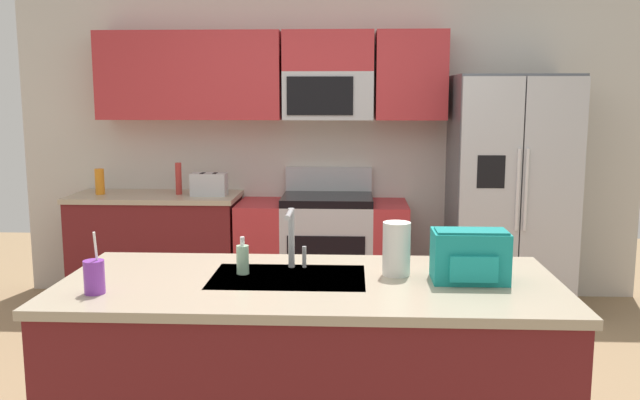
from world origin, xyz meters
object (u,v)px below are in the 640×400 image
at_px(toaster, 209,184).
at_px(sink_faucet, 292,233).
at_px(refrigerator, 509,195).
at_px(range_oven, 323,251).
at_px(pepper_mill, 179,179).
at_px(paper_towel_roll, 396,249).
at_px(bottle_orange, 100,182).
at_px(soap_dispenser, 243,259).
at_px(drink_cup_purple, 94,277).
at_px(backpack, 470,255).

xyz_separation_m(toaster, sink_faucet, (0.87, -2.26, 0.08)).
height_order(refrigerator, sink_faucet, refrigerator).
xyz_separation_m(range_oven, sink_faucet, (-0.04, -2.31, 0.62)).
xyz_separation_m(pepper_mill, paper_towel_roll, (1.60, -2.40, -0.01)).
distance_m(bottle_orange, sink_faucet, 2.89).
xyz_separation_m(range_oven, soap_dispenser, (-0.26, -2.41, 0.53)).
relative_size(toaster, sink_faucet, 0.99).
relative_size(sink_faucet, drink_cup_purple, 1.10).
distance_m(refrigerator, soap_dispenser, 2.91).
distance_m(refrigerator, backpack, 2.52).
distance_m(bottle_orange, paper_towel_roll, 3.26).
bearing_deg(sink_faucet, backpack, -12.60).
bearing_deg(bottle_orange, range_oven, 0.85).
height_order(pepper_mill, backpack, pepper_mill).
height_order(toaster, drink_cup_purple, drink_cup_purple).
relative_size(range_oven, drink_cup_purple, 5.28).
height_order(bottle_orange, paper_towel_roll, paper_towel_roll).
relative_size(range_oven, refrigerator, 0.74).
height_order(range_oven, toaster, range_oven).
xyz_separation_m(soap_dispenser, paper_towel_roll, (0.69, 0.01, 0.05)).
relative_size(pepper_mill, paper_towel_roll, 1.07).
xyz_separation_m(toaster, bottle_orange, (-0.90, 0.03, 0.01)).
xyz_separation_m(drink_cup_purple, backpack, (1.55, 0.26, 0.05)).
relative_size(refrigerator, pepper_mill, 7.20).
bearing_deg(sink_faucet, range_oven, 89.00).
relative_size(drink_cup_purple, paper_towel_roll, 1.07).
distance_m(range_oven, drink_cup_purple, 2.91).
height_order(drink_cup_purple, soap_dispenser, drink_cup_purple).
relative_size(range_oven, bottle_orange, 6.53).
relative_size(toaster, pepper_mill, 1.09).
bearing_deg(refrigerator, pepper_mill, 178.49).
height_order(refrigerator, toaster, refrigerator).
relative_size(toaster, soap_dispenser, 1.65).
height_order(refrigerator, pepper_mill, refrigerator).
relative_size(refrigerator, soap_dispenser, 10.88).
height_order(range_oven, refrigerator, refrigerator).
bearing_deg(soap_dispenser, paper_towel_roll, 1.18).
xyz_separation_m(pepper_mill, bottle_orange, (-0.64, -0.02, -0.02)).
distance_m(sink_faucet, paper_towel_roll, 0.48).
height_order(toaster, pepper_mill, pepper_mill).
bearing_deg(bottle_orange, backpack, -43.97).
relative_size(pepper_mill, sink_faucet, 0.91).
bearing_deg(backpack, sink_faucet, 167.40).
bearing_deg(pepper_mill, paper_towel_roll, -56.25).
xyz_separation_m(bottle_orange, sink_faucet, (1.77, -2.29, 0.06)).
bearing_deg(pepper_mill, sink_faucet, -64.00).
distance_m(drink_cup_purple, paper_towel_roll, 1.29).
distance_m(refrigerator, pepper_mill, 2.64).
bearing_deg(range_oven, drink_cup_purple, -106.38).
relative_size(bottle_orange, paper_towel_roll, 0.87).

